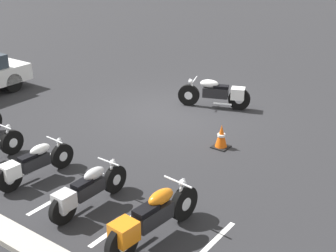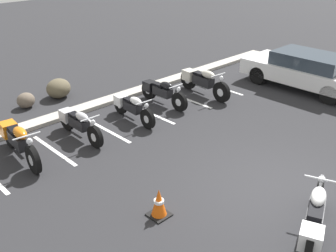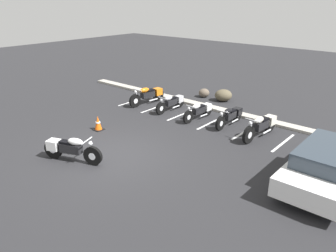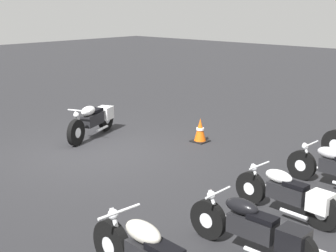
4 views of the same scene
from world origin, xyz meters
The scene contains 17 objects.
ground centered at (0.00, 0.00, 0.00)m, with size 60.00×60.00×0.00m, color #262628.
motorcycle_white_featured centered at (-0.82, -1.19, 0.47)m, with size 2.12×1.03×0.88m.
parked_bike_0 centered at (-3.27, 5.27, 0.48)m, with size 0.65×2.28×0.90m.
parked_bike_1 centered at (-1.63, 5.19, 0.42)m, with size 0.57×2.01×0.79m.
parked_bike_2 centered at (0.13, 5.07, 0.41)m, with size 0.55×1.96×0.77m.
parked_bike_3 centered at (1.59, 5.34, 0.43)m, with size 0.58×2.05×0.81m.
parked_bike_4 centered at (3.20, 5.01, 0.48)m, with size 0.65×2.31×0.91m.
car_white centered at (6.31, 2.87, 0.68)m, with size 1.81×4.31×1.29m.
concrete_curb centered at (0.00, 6.67, 0.06)m, with size 18.00×0.50×0.12m, color #A8A399.
landscape_rock_0 centered at (-1.72, 8.13, 0.24)m, with size 0.54×0.59×0.49m, color brown.
landscape_rock_1 centered at (-0.51, 8.19, 0.32)m, with size 0.92×0.78×0.64m, color brown.
traffic_cone centered at (-2.35, 1.21, 0.29)m, with size 0.40×0.40×0.61m.
stall_line_1 centered at (-2.52, 4.99, 0.00)m, with size 0.10×2.10×0.00m, color white.
stall_line_2 centered at (-0.85, 4.99, 0.00)m, with size 0.10×2.10×0.00m, color white.
stall_line_3 centered at (0.82, 4.99, 0.00)m, with size 0.10×2.10×0.00m, color white.
stall_line_4 centered at (2.49, 4.99, 0.00)m, with size 0.10×2.10×0.00m, color white.
stall_line_5 centered at (4.15, 4.99, 0.00)m, with size 0.10×2.10×0.00m, color white.
Camera 2 is at (-6.53, -3.36, 4.96)m, focal length 42.00 mm.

